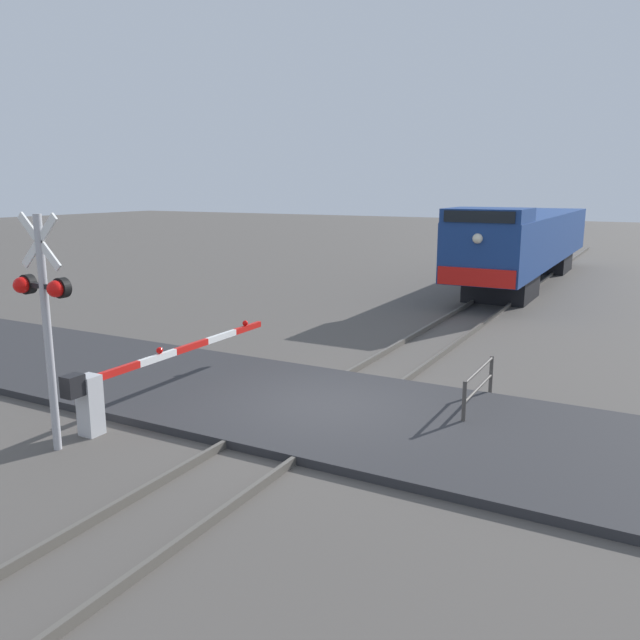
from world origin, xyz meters
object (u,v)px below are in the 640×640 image
(crossing_signal, at_px, (44,306))
(crossing_gate, at_px, (123,382))
(locomotive, at_px, (527,242))
(guard_railing, at_px, (479,384))

(crossing_signal, height_order, crossing_gate, crossing_signal)
(locomotive, relative_size, crossing_signal, 4.43)
(locomotive, bearing_deg, crossing_gate, -98.36)
(locomotive, xyz_separation_m, guard_railing, (2.73, -18.60, -1.39))
(crossing_gate, bearing_deg, locomotive, 81.64)
(crossing_signal, bearing_deg, guard_railing, 42.06)
(crossing_signal, xyz_separation_m, crossing_gate, (-0.00, 1.64, -1.79))
(crossing_signal, distance_m, guard_railing, 8.35)
(locomotive, height_order, crossing_signal, crossing_signal)
(crossing_gate, bearing_deg, crossing_signal, -89.91)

